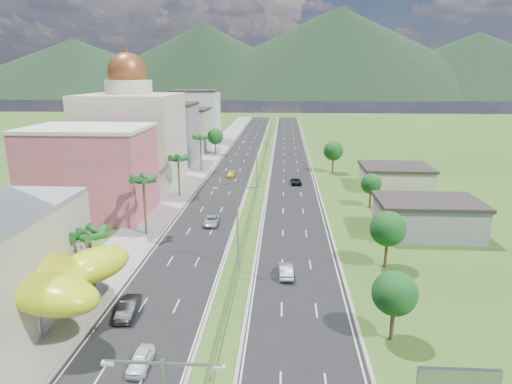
# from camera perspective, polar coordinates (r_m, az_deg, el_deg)

# --- Properties ---
(ground) EXTENTS (500.00, 500.00, 0.00)m
(ground) POSITION_cam_1_polar(r_m,az_deg,el_deg) (50.41, -3.44, -14.26)
(ground) COLOR #2D5119
(ground) RESTS_ON ground
(road_left) EXTENTS (11.00, 260.00, 0.04)m
(road_left) POSITION_cam_1_polar(r_m,az_deg,el_deg) (136.63, -2.04, 4.33)
(road_left) COLOR black
(road_left) RESTS_ON ground
(road_right) EXTENTS (11.00, 260.00, 0.04)m
(road_right) POSITION_cam_1_polar(r_m,az_deg,el_deg) (136.00, 4.28, 4.26)
(road_right) COLOR black
(road_right) RESTS_ON ground
(sidewalk_left) EXTENTS (7.00, 260.00, 0.12)m
(sidewalk_left) POSITION_cam_1_polar(r_m,az_deg,el_deg) (137.86, -5.98, 4.37)
(sidewalk_left) COLOR gray
(sidewalk_left) RESTS_ON ground
(median_guardrail) EXTENTS (0.10, 216.06, 0.76)m
(median_guardrail) POSITION_cam_1_polar(r_m,az_deg,el_deg) (118.33, 0.74, 3.03)
(median_guardrail) COLOR gray
(median_guardrail) RESTS_ON ground
(streetlight_median_b) EXTENTS (6.04, 0.25, 11.00)m
(streetlight_median_b) POSITION_cam_1_polar(r_m,az_deg,el_deg) (56.88, -2.34, -3.40)
(streetlight_median_b) COLOR gray
(streetlight_median_b) RESTS_ON ground
(streetlight_median_c) EXTENTS (6.04, 0.25, 11.00)m
(streetlight_median_c) POSITION_cam_1_polar(r_m,az_deg,el_deg) (95.60, 0.10, 4.00)
(streetlight_median_c) COLOR gray
(streetlight_median_c) RESTS_ON ground
(streetlight_median_d) EXTENTS (6.04, 0.25, 11.00)m
(streetlight_median_d) POSITION_cam_1_polar(r_m,az_deg,el_deg) (140.03, 1.22, 7.38)
(streetlight_median_d) COLOR gray
(streetlight_median_d) RESTS_ON ground
(streetlight_median_e) EXTENTS (6.04, 0.25, 11.00)m
(streetlight_median_e) POSITION_cam_1_polar(r_m,az_deg,el_deg) (184.73, 1.80, 9.12)
(streetlight_median_e) COLOR gray
(streetlight_median_e) RESTS_ON ground
(lime_canopy) EXTENTS (18.00, 15.00, 7.40)m
(lime_canopy) POSITION_cam_1_polar(r_m,az_deg,el_deg) (51.14, -27.29, -9.32)
(lime_canopy) COLOR #C1D815
(lime_canopy) RESTS_ON ground
(pink_shophouse) EXTENTS (20.00, 15.00, 15.00)m
(pink_shophouse) POSITION_cam_1_polar(r_m,az_deg,el_deg) (84.63, -19.98, 2.24)
(pink_shophouse) COLOR #C14F60
(pink_shophouse) RESTS_ON ground
(domed_building) EXTENTS (20.00, 20.00, 28.70)m
(domed_building) POSITION_cam_1_polar(r_m,az_deg,el_deg) (105.18, -15.26, 7.00)
(domed_building) COLOR #C0B59F
(domed_building) RESTS_ON ground
(midrise_grey) EXTENTS (16.00, 15.00, 16.00)m
(midrise_grey) POSITION_cam_1_polar(r_m,az_deg,el_deg) (129.07, -11.22, 7.05)
(midrise_grey) COLOR gray
(midrise_grey) RESTS_ON ground
(midrise_beige) EXTENTS (16.00, 15.00, 13.00)m
(midrise_beige) POSITION_cam_1_polar(r_m,az_deg,el_deg) (150.48, -9.09, 7.61)
(midrise_beige) COLOR #BEAE9C
(midrise_beige) RESTS_ON ground
(midrise_white) EXTENTS (16.00, 15.00, 18.00)m
(midrise_white) POSITION_cam_1_polar(r_m,az_deg,el_deg) (172.62, -7.47, 9.37)
(midrise_white) COLOR silver
(midrise_white) RESTS_ON ground
(shed_near) EXTENTS (15.00, 10.00, 5.00)m
(shed_near) POSITION_cam_1_polar(r_m,az_deg,el_deg) (75.56, 20.61, -3.15)
(shed_near) COLOR gray
(shed_near) RESTS_ON ground
(shed_far) EXTENTS (14.00, 12.00, 4.40)m
(shed_far) POSITION_cam_1_polar(r_m,az_deg,el_deg) (104.13, 16.99, 1.68)
(shed_far) COLOR #BEAE9C
(shed_far) RESTS_ON ground
(palm_tree_b) EXTENTS (3.60, 3.60, 8.10)m
(palm_tree_b) POSITION_cam_1_polar(r_m,az_deg,el_deg) (53.32, -20.14, -5.21)
(palm_tree_b) COLOR #47301C
(palm_tree_b) RESTS_ON ground
(palm_tree_c) EXTENTS (3.60, 3.60, 9.60)m
(palm_tree_c) POSITION_cam_1_polar(r_m,az_deg,el_deg) (70.91, -13.91, 1.27)
(palm_tree_c) COLOR #47301C
(palm_tree_c) RESTS_ON ground
(palm_tree_d) EXTENTS (3.60, 3.60, 8.60)m
(palm_tree_d) POSITION_cam_1_polar(r_m,az_deg,el_deg) (92.82, -9.71, 3.97)
(palm_tree_d) COLOR #47301C
(palm_tree_d) RESTS_ON ground
(palm_tree_e) EXTENTS (3.60, 3.60, 9.40)m
(palm_tree_e) POSITION_cam_1_polar(r_m,az_deg,el_deg) (116.86, -6.96, 6.61)
(palm_tree_e) COLOR #47301C
(palm_tree_e) RESTS_ON ground
(leafy_tree_lfar) EXTENTS (4.90, 4.90, 8.05)m
(leafy_tree_lfar) POSITION_cam_1_polar(r_m,az_deg,el_deg) (141.65, -5.11, 6.93)
(leafy_tree_lfar) COLOR #47301C
(leafy_tree_lfar) RESTS_ON ground
(leafy_tree_ra) EXTENTS (4.20, 4.20, 6.90)m
(leafy_tree_ra) POSITION_cam_1_polar(r_m,az_deg,el_deg) (44.65, 16.94, -12.03)
(leafy_tree_ra) COLOR #47301C
(leafy_tree_ra) RESTS_ON ground
(leafy_tree_rb) EXTENTS (4.55, 4.55, 7.47)m
(leafy_tree_rb) POSITION_cam_1_polar(r_m,az_deg,el_deg) (60.48, 16.15, -4.45)
(leafy_tree_rb) COLOR #47301C
(leafy_tree_rb) RESTS_ON ground
(leafy_tree_rc) EXTENTS (3.85, 3.85, 6.33)m
(leafy_tree_rc) POSITION_cam_1_polar(r_m,az_deg,el_deg) (87.68, 14.20, 0.99)
(leafy_tree_rc) COLOR #47301C
(leafy_tree_rc) RESTS_ON ground
(leafy_tree_rd) EXTENTS (4.90, 4.90, 8.05)m
(leafy_tree_rd) POSITION_cam_1_polar(r_m,az_deg,el_deg) (115.99, 9.65, 5.09)
(leafy_tree_rd) COLOR #47301C
(leafy_tree_rd) RESTS_ON ground
(mountain_ridge) EXTENTS (860.00, 140.00, 90.00)m
(mountain_ridge) POSITION_cam_1_polar(r_m,az_deg,el_deg) (497.38, 10.02, 11.56)
(mountain_ridge) COLOR black
(mountain_ridge) RESTS_ON ground
(car_white_near_left) EXTENTS (1.66, 4.08, 1.39)m
(car_white_near_left) POSITION_cam_1_polar(r_m,az_deg,el_deg) (42.39, -14.25, -19.69)
(car_white_near_left) COLOR white
(car_white_near_left) RESTS_ON road_left
(car_dark_left) EXTENTS (2.10, 5.13, 1.65)m
(car_dark_left) POSITION_cam_1_polar(r_m,az_deg,el_deg) (50.30, -15.66, -13.77)
(car_dark_left) COLOR black
(car_dark_left) RESTS_ON road_left
(car_silver_mid_left) EXTENTS (2.38, 5.00, 1.38)m
(car_silver_mid_left) POSITION_cam_1_polar(r_m,az_deg,el_deg) (75.80, -5.61, -3.61)
(car_silver_mid_left) COLOR #A4A7AC
(car_silver_mid_left) RESTS_ON road_left
(car_yellow_far_left) EXTENTS (1.89, 4.32, 1.23)m
(car_yellow_far_left) POSITION_cam_1_polar(r_m,az_deg,el_deg) (110.60, -3.14, 2.22)
(car_yellow_far_left) COLOR gold
(car_yellow_far_left) RESTS_ON road_left
(car_silver_right) EXTENTS (1.91, 4.81, 1.56)m
(car_silver_right) POSITION_cam_1_polar(r_m,az_deg,el_deg) (57.12, 3.73, -9.73)
(car_silver_right) COLOR #94969B
(car_silver_right) RESTS_ON road_right
(car_dark_far_right) EXTENTS (2.54, 5.05, 1.37)m
(car_dark_far_right) POSITION_cam_1_polar(r_m,az_deg,el_deg) (103.62, 5.02, 1.37)
(car_dark_far_right) COLOR black
(car_dark_far_right) RESTS_ON road_right
(motorcycle) EXTENTS (0.82, 2.13, 1.33)m
(motorcycle) POSITION_cam_1_polar(r_m,az_deg,el_deg) (48.15, -19.63, -15.69)
(motorcycle) COLOR black
(motorcycle) RESTS_ON road_left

